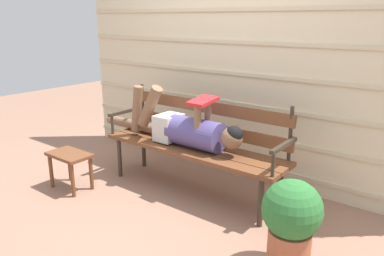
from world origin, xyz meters
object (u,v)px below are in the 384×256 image
Objects in this scene: park_bench at (196,140)px; reclining_person at (183,128)px; footstool at (70,161)px; potted_plant at (291,220)px.

reclining_person is at bearing -145.31° from park_bench.
park_bench is 4.29× the size of footstool.
footstool is 2.17m from potted_plant.
park_bench is 1.35m from potted_plant.
footstool is (-0.86, -0.66, -0.33)m from reclining_person.
footstool is 0.69× the size of potted_plant.
park_bench is 0.16m from reclining_person.
reclining_person is (-0.10, -0.07, 0.11)m from park_bench.
park_bench is 2.98× the size of potted_plant.
footstool is at bearing -142.86° from park_bench.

